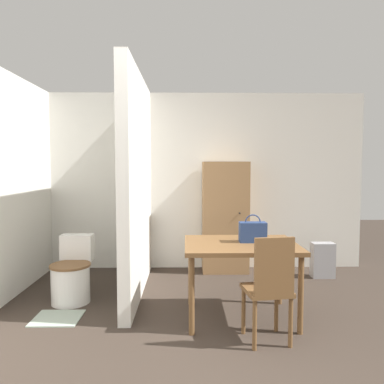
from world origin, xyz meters
TOP-DOWN VIEW (x-y plane):
  - wall_back at (0.00, 3.35)m, footprint 4.95×0.12m
  - partition_wall at (-0.62, 2.27)m, footprint 0.12×2.03m
  - dining_table at (0.47, 1.48)m, footprint 1.07×0.84m
  - wooden_chair at (0.63, 0.94)m, footprint 0.41×0.41m
  - toilet at (-1.30, 1.97)m, footprint 0.43×0.58m
  - handbag at (0.59, 1.52)m, footprint 0.26×0.13m
  - wooden_cabinet at (0.49, 3.09)m, footprint 0.63×0.38m
  - bath_mat at (-1.30, 1.48)m, footprint 0.45×0.40m
  - space_heater at (1.75, 2.78)m, footprint 0.29×0.17m

SIDE VIEW (x-z plane):
  - bath_mat at x=-1.30m, z-range 0.00..0.01m
  - space_heater at x=1.75m, z-range 0.00..0.46m
  - toilet at x=-1.30m, z-range -0.06..0.63m
  - wooden_chair at x=0.63m, z-range 0.03..0.94m
  - dining_table at x=0.47m, z-range 0.29..1.02m
  - wooden_cabinet at x=0.49m, z-range 0.00..1.53m
  - handbag at x=0.59m, z-range 0.70..0.97m
  - wall_back at x=0.00m, z-range 0.00..2.50m
  - partition_wall at x=-0.62m, z-range 0.00..2.50m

